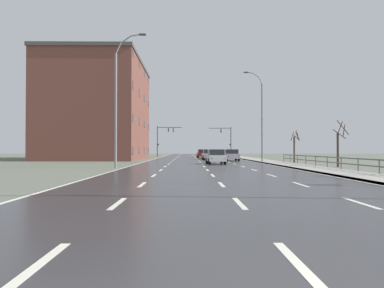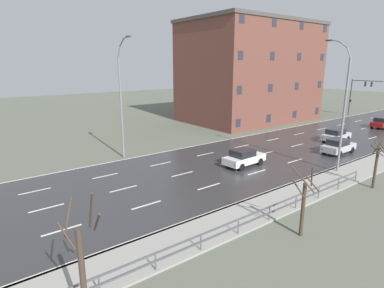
{
  "view_description": "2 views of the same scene",
  "coord_description": "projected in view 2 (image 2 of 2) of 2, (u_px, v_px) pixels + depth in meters",
  "views": [
    {
      "loc": [
        -1.49,
        -2.74,
        1.58
      ],
      "look_at": [
        -0.69,
        61.47,
        2.55
      ],
      "focal_mm": 33.0,
      "sensor_mm": 36.0,
      "label": 1
    },
    {
      "loc": [
        20.63,
        14.43,
        9.1
      ],
      "look_at": [
        0.0,
        30.02,
        2.5
      ],
      "focal_mm": 29.47,
      "sensor_mm": 36.0,
      "label": 2
    }
  ],
  "objects": [
    {
      "name": "car_far_left",
      "position": [
        382.0,
        122.0,
        45.83
      ],
      "size": [
        2.0,
        4.18,
        1.57
      ],
      "rotation": [
        0.0,
        0.0,
        0.05
      ],
      "color": "maroon",
      "rests_on": "ground"
    },
    {
      "name": "street_lamp_left_bank",
      "position": [
        122.0,
        102.0,
        30.04
      ],
      "size": [
        2.65,
        0.24,
        11.48
      ],
      "color": "slate",
      "rests_on": "ground"
    },
    {
      "name": "ground_plane",
      "position": [
        311.0,
        142.0,
        37.82
      ],
      "size": [
        160.0,
        160.0,
        0.12
      ],
      "color": "#5B6051"
    },
    {
      "name": "bare_tree_far",
      "position": [
        376.0,
        165.0,
        23.31
      ],
      "size": [
        1.03,
        1.08,
        3.84
      ],
      "color": "#423328",
      "rests_on": "ground"
    },
    {
      "name": "car_far_right",
      "position": [
        336.0,
        135.0,
        37.71
      ],
      "size": [
        1.96,
        4.17,
        1.57
      ],
      "rotation": [
        0.0,
        0.0,
        0.04
      ],
      "color": "#B7B7BC",
      "rests_on": "ground"
    },
    {
      "name": "car_near_right",
      "position": [
        244.0,
        157.0,
        28.75
      ],
      "size": [
        1.99,
        4.18,
        1.57
      ],
      "rotation": [
        0.0,
        0.0,
        0.05
      ],
      "color": "silver",
      "rests_on": "ground"
    },
    {
      "name": "brick_building",
      "position": [
        250.0,
        72.0,
        51.4
      ],
      "size": [
        14.0,
        21.53,
        15.63
      ],
      "color": "brown",
      "rests_on": "ground"
    },
    {
      "name": "street_lamp_midground",
      "position": [
        343.0,
        109.0,
        26.04
      ],
      "size": [
        2.34,
        0.24,
        11.08
      ],
      "color": "slate",
      "rests_on": "ground"
    },
    {
      "name": "road_asphalt_strip",
      "position": [
        360.0,
        130.0,
        44.81
      ],
      "size": [
        14.0,
        120.0,
        0.03
      ],
      "color": "#303033",
      "rests_on": "ground"
    },
    {
      "name": "car_distant",
      "position": [
        338.0,
        146.0,
        32.74
      ],
      "size": [
        1.88,
        4.12,
        1.57
      ],
      "rotation": [
        0.0,
        0.0,
        0.01
      ],
      "color": "#B7B7BC",
      "rests_on": "ground"
    },
    {
      "name": "bare_tree_mid",
      "position": [
        303.0,
        205.0,
        16.67
      ],
      "size": [
        1.47,
        1.29,
        4.12
      ],
      "color": "#423328",
      "rests_on": "ground"
    },
    {
      "name": "bare_tree_near",
      "position": [
        84.0,
        277.0,
        10.23
      ],
      "size": [
        1.21,
        1.26,
        5.4
      ],
      "color": "#423328",
      "rests_on": "ground"
    },
    {
      "name": "guardrail",
      "position": [
        201.0,
        239.0,
        15.49
      ],
      "size": [
        0.07,
        31.12,
        1.0
      ],
      "color": "#515459",
      "rests_on": "ground"
    },
    {
      "name": "traffic_signal_left",
      "position": [
        358.0,
        91.0,
        55.9
      ],
      "size": [
        5.28,
        0.36,
        6.49
      ],
      "color": "#38383A",
      "rests_on": "ground"
    }
  ]
}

